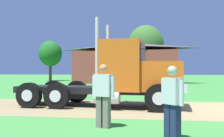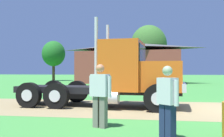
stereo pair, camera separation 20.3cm
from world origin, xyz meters
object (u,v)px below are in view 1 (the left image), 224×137
at_px(visitor_standing_near, 103,93).
at_px(visitor_walking_mid, 172,101).
at_px(shed_building, 128,64).
at_px(truck_foreground_white, 123,76).

distance_m(visitor_standing_near, visitor_walking_mid, 2.08).
bearing_deg(visitor_standing_near, shed_building, 93.28).
relative_size(visitor_standing_near, shed_building, 0.12).
bearing_deg(visitor_standing_near, truck_foreground_white, 88.35).
height_order(truck_foreground_white, visitor_standing_near, truck_foreground_white).
distance_m(truck_foreground_white, shed_building, 22.93).
bearing_deg(truck_foreground_white, visitor_walking_mid, -72.98).
relative_size(truck_foreground_white, shed_building, 0.53).
xyz_separation_m(truck_foreground_white, shed_building, (-1.66, 22.84, 1.22)).
height_order(visitor_standing_near, visitor_walking_mid, visitor_standing_near).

